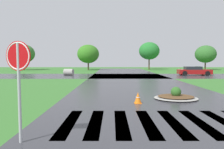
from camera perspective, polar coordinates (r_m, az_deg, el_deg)
name	(u,v)px	position (r m, az deg, el deg)	size (l,w,h in m)	color
asphalt_roadway	(147,95)	(13.16, 9.61, -5.52)	(9.83, 80.00, 0.01)	#35353A
asphalt_cross_road	(129,76)	(28.48, 4.55, -0.38)	(90.00, 8.85, 0.01)	#35353A
crosswalk_stripes	(174,123)	(7.73, 16.61, -12.41)	(7.65, 3.35, 0.01)	white
stop_sign	(20,68)	(5.86, -23.80, 1.74)	(0.73, 0.27, 2.65)	#B2B5BA
median_island	(177,97)	(12.21, 17.25, -5.74)	(2.40, 2.11, 0.68)	#9E9B93
car_white_sedan	(195,71)	(32.17, 21.64, 0.90)	(4.66, 2.45, 1.23)	maroon
drainage_pipe_stack	(70,72)	(30.33, -11.40, 0.66)	(1.44, 1.13, 0.90)	#9E9B93
traffic_cone	(139,98)	(10.57, 7.33, -6.38)	(0.36, 0.36, 0.56)	orange
background_treeline	(114,53)	(45.82, 0.58, 5.83)	(44.02, 7.06, 6.15)	#4C3823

